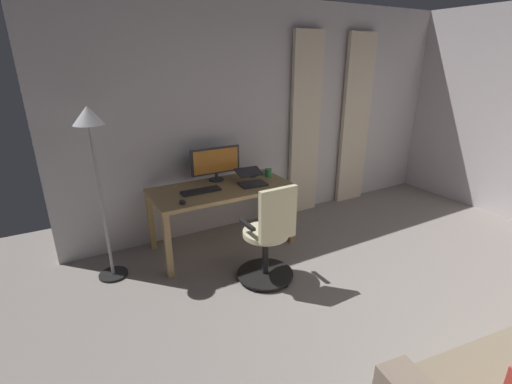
{
  "coord_description": "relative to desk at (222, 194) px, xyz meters",
  "views": [
    {
      "loc": [
        2.52,
        0.72,
        2.06
      ],
      "look_at": [
        0.92,
        -2.12,
        0.84
      ],
      "focal_mm": 25.24,
      "sensor_mm": 36.0,
      "label": 1
    }
  ],
  "objects": [
    {
      "name": "floor_lamp",
      "position": [
        1.22,
        0.02,
        0.68
      ],
      "size": [
        0.28,
        0.28,
        1.68
      ],
      "color": "black",
      "rests_on": "ground"
    },
    {
      "name": "office_chair",
      "position": [
        -0.09,
        0.87,
        -0.18
      ],
      "size": [
        0.56,
        0.56,
        1.01
      ],
      "rotation": [
        0.0,
        0.0,
        3.16
      ],
      "color": "black",
      "rests_on": "ground"
    },
    {
      "name": "computer_keyboard",
      "position": [
        0.25,
        0.03,
        0.1
      ],
      "size": [
        0.42,
        0.14,
        0.02
      ],
      "primitive_type": "cube",
      "color": "#232328",
      "rests_on": "desk"
    },
    {
      "name": "cell_phone_face_up",
      "position": [
        -0.48,
        -0.19,
        0.09
      ],
      "size": [
        0.07,
        0.15,
        0.01
      ],
      "primitive_type": "cube",
      "rotation": [
        0.0,
        0.0,
        0.04
      ],
      "color": "#333338",
      "rests_on": "desk"
    },
    {
      "name": "mug_tea",
      "position": [
        -0.64,
        -0.07,
        0.13
      ],
      "size": [
        0.13,
        0.08,
        0.09
      ],
      "color": "#3D9951",
      "rests_on": "desk"
    },
    {
      "name": "back_room_partition",
      "position": [
        -1.03,
        -0.52,
        0.72
      ],
      "size": [
        5.44,
        0.1,
        2.72
      ],
      "primitive_type": "cube",
      "color": "silver",
      "rests_on": "ground"
    },
    {
      "name": "laptop",
      "position": [
        -0.34,
        0.06,
        0.14
      ],
      "size": [
        0.31,
        0.34,
        0.15
      ],
      "rotation": [
        0.0,
        0.0,
        -0.07
      ],
      "color": "#232328",
      "rests_on": "desk"
    },
    {
      "name": "computer_mouse",
      "position": [
        0.53,
        0.25,
        0.1
      ],
      "size": [
        0.06,
        0.1,
        0.04
      ],
      "primitive_type": "ellipsoid",
      "color": "#232328",
      "rests_on": "desk"
    },
    {
      "name": "computer_monitor",
      "position": [
        -0.05,
        -0.25,
        0.3
      ],
      "size": [
        0.59,
        0.18,
        0.39
      ],
      "color": "#333338",
      "rests_on": "desk"
    },
    {
      "name": "desk",
      "position": [
        0.0,
        0.0,
        0.0
      ],
      "size": [
        1.53,
        0.74,
        0.72
      ],
      "color": "tan",
      "rests_on": "ground"
    },
    {
      "name": "curtain_right_panel",
      "position": [
        -1.42,
        -0.41,
        0.56
      ],
      "size": [
        0.45,
        0.06,
        2.39
      ],
      "primitive_type": "cube",
      "color": "beige",
      "rests_on": "ground"
    },
    {
      "name": "curtain_left_panel",
      "position": [
        -2.32,
        -0.41,
        0.56
      ],
      "size": [
        0.48,
        0.06,
        2.39
      ],
      "primitive_type": "cube",
      "color": "beige",
      "rests_on": "ground"
    }
  ]
}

